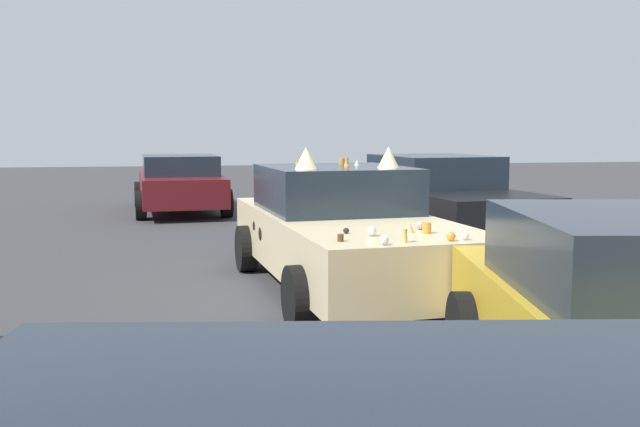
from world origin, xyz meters
TOP-DOWN VIEW (x-y plane):
  - ground_plane at (0.00, 0.00)m, footprint 60.00×60.00m
  - art_car_decorated at (0.10, 0.01)m, footprint 4.72×2.32m
  - parked_sedan_near_right at (2.86, -2.20)m, footprint 4.35×2.33m
  - parked_sedan_behind_left at (8.48, 1.92)m, footprint 4.51×2.23m

SIDE VIEW (x-z plane):
  - ground_plane at x=0.00m, z-range 0.00..0.00m
  - parked_sedan_behind_left at x=8.48m, z-range 0.01..1.30m
  - art_car_decorated at x=0.10m, z-range -0.14..1.52m
  - parked_sedan_near_right at x=2.86m, z-range 0.00..1.44m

